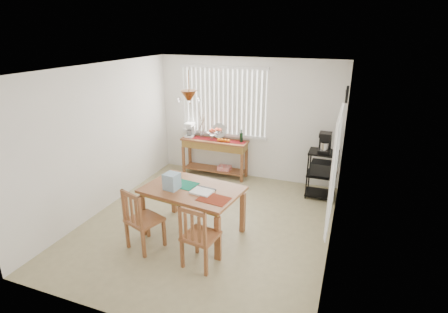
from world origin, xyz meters
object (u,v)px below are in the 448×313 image
at_px(cart_items, 325,143).
at_px(dining_table, 192,194).
at_px(sideboard, 215,149).
at_px(wire_cart, 322,170).
at_px(chair_left, 142,220).
at_px(chair_right, 199,237).

bearing_deg(cart_items, dining_table, -130.46).
xyz_separation_m(sideboard, dining_table, (0.57, -2.35, 0.08)).
bearing_deg(dining_table, wire_cart, 49.41).
height_order(chair_left, chair_right, chair_left).
relative_size(wire_cart, cart_items, 2.43).
bearing_deg(chair_left, sideboard, 90.94).
xyz_separation_m(dining_table, chair_right, (0.44, -0.73, -0.24)).
height_order(wire_cart, chair_right, chair_right).
xyz_separation_m(sideboard, wire_cart, (2.35, -0.28, -0.06)).
height_order(cart_items, dining_table, cart_items).
xyz_separation_m(sideboard, chair_right, (1.01, -3.08, -0.16)).
relative_size(sideboard, chair_left, 1.52).
distance_m(sideboard, cart_items, 2.42).
height_order(sideboard, chair_left, chair_left).
bearing_deg(wire_cart, cart_items, 90.00).
bearing_deg(chair_left, wire_cart, 49.73).
height_order(wire_cart, chair_left, chair_left).
bearing_deg(wire_cart, dining_table, -130.59).
height_order(dining_table, chair_left, chair_left).
relative_size(dining_table, chair_right, 1.67).
height_order(cart_items, chair_left, cart_items).
distance_m(cart_items, chair_left, 3.63).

